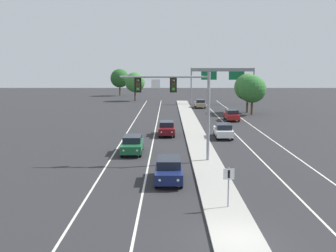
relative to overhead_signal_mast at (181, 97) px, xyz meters
The scene contains 19 objects.
ground_plane 16.24m from the overhead_signal_mast, 81.93° to the right, with size 260.00×260.00×0.00m, color #28282B.
median_island 6.34m from the overhead_signal_mast, 52.54° to the left, with size 2.40×110.00×0.15m, color #9E9B93.
lane_stripe_oncoming_center 11.45m from the overhead_signal_mast, 104.54° to the left, with size 0.14×100.00×0.01m, color silver.
lane_stripe_receding_center 13.10m from the overhead_signal_mast, 55.06° to the left, with size 0.14×100.00×0.01m, color silver.
edge_stripe_left 12.60m from the overhead_signal_mast, 120.78° to the left, with size 0.14×100.00×0.01m, color silver.
edge_stripe_right 15.09m from the overhead_signal_mast, 44.02° to the left, with size 0.14×100.00×0.01m, color silver.
overhead_signal_mast is the anchor object (origin of this frame).
median_sign_post 11.97m from the overhead_signal_mast, 78.21° to the right, with size 0.60×0.10×2.20m.
car_oncoming_navy 7.32m from the overhead_signal_mast, 99.19° to the right, with size 1.82×4.47×1.58m.
car_oncoming_green 6.95m from the overhead_signal_mast, 142.50° to the left, with size 1.87×4.49×1.58m.
car_oncoming_darkred 13.66m from the overhead_signal_mast, 95.01° to the left, with size 1.83×4.47×1.58m.
car_receding_white 13.10m from the overhead_signal_mast, 65.45° to the left, with size 1.91×4.51×1.58m.
car_receding_red 27.05m from the overhead_signal_mast, 71.96° to the left, with size 1.83×4.47×1.58m.
car_receding_tan 44.01m from the overhead_signal_mast, 83.31° to the left, with size 1.86×4.48×1.58m.
highway_sign_gantry 52.23m from the overhead_signal_mast, 78.56° to the left, with size 13.28×0.42×7.50m.
tree_far_left_c 76.26m from the overhead_signal_mast, 100.47° to the left, with size 4.93×4.93×7.14m.
tree_far_left_b 59.15m from the overhead_signal_mast, 98.23° to the left, with size 4.49×4.49×6.50m.
tree_far_right_a 34.61m from the overhead_signal_mast, 68.65° to the left, with size 4.41×4.41×6.38m.
tree_far_right_b 37.62m from the overhead_signal_mast, 70.60° to the left, with size 4.56×4.56×6.59m.
Camera 1 is at (-3.13, -16.98, 7.77)m, focal length 42.76 mm.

